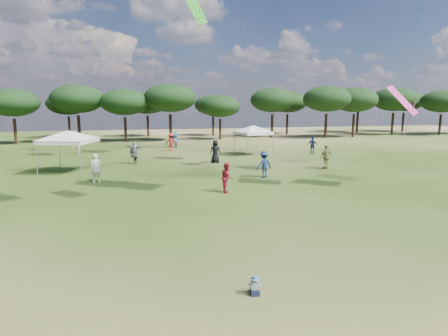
# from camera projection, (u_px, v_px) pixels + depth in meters

# --- Properties ---
(tree_line) EXTENTS (108.78, 17.63, 7.77)m
(tree_line) POSITION_uv_depth(u_px,v_px,m) (161.00, 100.00, 52.18)
(tree_line) COLOR black
(tree_line) RESTS_ON ground
(tent_left) EXTENTS (6.18, 6.18, 3.25)m
(tent_left) POSITION_uv_depth(u_px,v_px,m) (68.00, 132.00, 25.91)
(tent_left) COLOR gray
(tent_left) RESTS_ON ground
(tent_right) EXTENTS (5.68, 5.68, 3.12)m
(tent_right) POSITION_uv_depth(u_px,v_px,m) (253.00, 127.00, 35.41)
(tent_right) COLOR gray
(tent_right) RESTS_ON ground
(toddler) EXTENTS (0.36, 0.39, 0.50)m
(toddler) POSITION_uv_depth(u_px,v_px,m) (255.00, 286.00, 9.26)
(toddler) COLOR black
(toddler) RESTS_ON ground
(festival_crowd) EXTENTS (30.94, 24.40, 1.92)m
(festival_crowd) POSITION_uv_depth(u_px,v_px,m) (137.00, 152.00, 30.71)
(festival_crowd) COLOR navy
(festival_crowd) RESTS_ON ground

